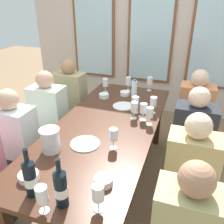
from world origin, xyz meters
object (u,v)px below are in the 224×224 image
white_plate_0 (123,106)px  seated_person_6 (71,102)px  wine_bottle_1 (30,178)px  tasting_bowl_2 (125,93)px  wine_glass_2 (143,109)px  seated_person_0 (50,120)px  wine_glass_8 (153,102)px  seated_person_2 (18,147)px  dining_table (106,132)px  seated_person_3 (189,180)px  wine_glass_10 (150,81)px  seated_person_7 (193,118)px  white_plate_1 (85,144)px  tasting_bowl_3 (104,181)px  wine_glass_7 (128,82)px  tasting_bowl_0 (104,96)px  wine_glass_5 (105,83)px  wine_glass_4 (134,108)px  wine_glass_9 (113,135)px  tasting_bowl_1 (29,176)px  water_bottle (134,90)px  seated_person_1 (191,144)px  wine_glass_3 (150,113)px  wine_glass_6 (98,194)px  wine_bottle_0 (61,188)px  metal_pitcher (50,140)px  wine_glass_0 (136,102)px  wine_glass_1 (42,195)px

white_plate_0 → seated_person_6: 0.92m
wine_bottle_1 → tasting_bowl_2: 1.71m
wine_glass_2 → seated_person_0: seated_person_0 is taller
wine_glass_8 → seated_person_2: size_ratio=0.16×
dining_table → seated_person_3: bearing=-18.1°
wine_glass_10 → seated_person_7: size_ratio=0.16×
wine_bottle_1 → white_plate_1: bearing=82.8°
tasting_bowl_3 → wine_glass_7: wine_glass_7 is taller
wine_glass_7 → seated_person_2: bearing=-121.1°
tasting_bowl_0 → wine_glass_5: 0.21m
white_plate_0 → wine_glass_4: 0.31m
wine_bottle_1 → seated_person_7: size_ratio=0.30×
wine_glass_9 → wine_glass_10: bearing=88.8°
tasting_bowl_3 → tasting_bowl_1: bearing=-166.4°
dining_table → wine_glass_10: bearing=78.1°
tasting_bowl_0 → tasting_bowl_3: 1.42m
water_bottle → wine_glass_10: bearing=70.9°
wine_glass_10 → seated_person_1: bearing=-52.0°
water_bottle → wine_glass_9: bearing=-85.0°
white_plate_1 → wine_glass_3: 0.66m
wine_glass_6 → wine_glass_2: bearing=89.6°
tasting_bowl_1 → wine_glass_7: 1.78m
wine_bottle_0 → wine_glass_4: size_ratio=1.86×
metal_pitcher → seated_person_6: bearing=112.0°
dining_table → wine_glass_5: bearing=110.3°
wine_glass_5 → wine_glass_0: bearing=-41.9°
wine_glass_6 → wine_bottle_0: bearing=-171.3°
tasting_bowl_2 → wine_glass_1: bearing=-88.5°
dining_table → seated_person_6: (-0.78, 0.79, -0.14)m
wine_glass_6 → seated_person_2: size_ratio=0.16×
wine_glass_6 → wine_glass_7: same height
water_bottle → seated_person_6: size_ratio=0.22×
metal_pitcher → wine_glass_9: (0.44, 0.19, 0.02)m
wine_bottle_1 → seated_person_2: seated_person_2 is taller
wine_glass_0 → wine_bottle_0: bearing=-94.8°
water_bottle → wine_glass_7: size_ratio=1.38×
white_plate_1 → wine_glass_10: size_ratio=1.39×
wine_glass_3 → wine_glass_0: bearing=132.0°
wine_glass_1 → seated_person_7: (0.77, 1.88, -0.34)m
dining_table → wine_bottle_0: size_ratio=6.71×
tasting_bowl_0 → wine_glass_0: 0.52m
seated_person_2 → seated_person_7: bearing=36.4°
wine_glass_9 → seated_person_0: (-0.97, 0.58, -0.33)m
tasting_bowl_3 → wine_glass_0: 1.08m
wine_glass_6 → tasting_bowl_3: bearing=102.8°
metal_pitcher → tasting_bowl_2: size_ratio=1.64×
wine_bottle_1 → seated_person_2: (-0.66, 0.63, -0.34)m
seated_person_0 → wine_glass_1: bearing=-58.2°
wine_glass_0 → wine_glass_7: size_ratio=1.00×
tasting_bowl_3 → wine_glass_9: 0.41m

